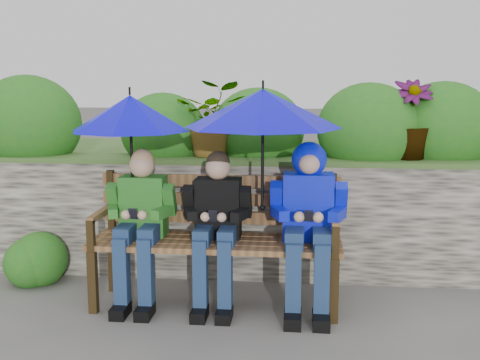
# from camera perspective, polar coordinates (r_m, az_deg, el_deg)

# --- Properties ---
(ground) EXTENTS (60.00, 60.00, 0.00)m
(ground) POSITION_cam_1_polar(r_m,az_deg,el_deg) (4.66, -0.13, -11.80)
(ground) COLOR #515151
(ground) RESTS_ON ground
(garden_backdrop) EXTENTS (8.00, 2.86, 1.77)m
(garden_backdrop) POSITION_cam_1_polar(r_m,az_deg,el_deg) (6.02, 1.29, -0.50)
(garden_backdrop) COLOR #373330
(garden_backdrop) RESTS_ON ground
(park_bench) EXTENTS (1.87, 0.55, 0.99)m
(park_bench) POSITION_cam_1_polar(r_m,az_deg,el_deg) (4.58, -2.19, -4.83)
(park_bench) COLOR black
(park_bench) RESTS_ON ground
(boy_left) EXTENTS (0.51, 0.59, 1.18)m
(boy_left) POSITION_cam_1_polar(r_m,az_deg,el_deg) (4.58, -9.43, -3.59)
(boy_left) COLOR #2E651C
(boy_left) RESTS_ON ground
(boy_middle) EXTENTS (0.50, 0.58, 1.17)m
(boy_middle) POSITION_cam_1_polar(r_m,az_deg,el_deg) (4.46, -2.23, -3.86)
(boy_middle) COLOR black
(boy_middle) RESTS_ON ground
(boy_right) EXTENTS (0.56, 0.67, 1.24)m
(boy_right) POSITION_cam_1_polar(r_m,az_deg,el_deg) (4.41, 6.50, -3.05)
(boy_right) COLOR #0006DD
(boy_right) RESTS_ON ground
(umbrella_left) EXTENTS (0.90, 0.90, 0.91)m
(umbrella_left) POSITION_cam_1_polar(r_m,az_deg,el_deg) (4.54, -10.36, 6.24)
(umbrella_left) COLOR #0200D4
(umbrella_left) RESTS_ON ground
(umbrella_right) EXTENTS (1.14, 1.14, 0.94)m
(umbrella_right) POSITION_cam_1_polar(r_m,az_deg,el_deg) (4.31, 2.18, 6.79)
(umbrella_right) COLOR #0200D4
(umbrella_right) RESTS_ON ground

